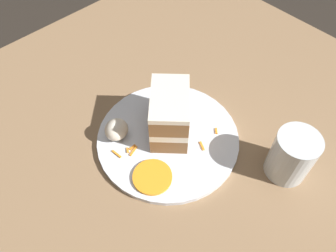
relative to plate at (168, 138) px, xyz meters
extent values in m
plane|color=black|center=(-0.05, 0.01, -0.03)|extent=(6.00, 6.00, 0.00)
cube|color=#846647|center=(-0.05, 0.01, -0.02)|extent=(1.21, 1.00, 0.03)
cylinder|color=silver|center=(0.00, 0.00, 0.00)|extent=(0.29, 0.29, 0.01)
cube|color=brown|center=(0.01, 0.01, 0.02)|extent=(0.13, 0.13, 0.04)
cube|color=silver|center=(0.01, 0.01, 0.05)|extent=(0.13, 0.13, 0.02)
cube|color=brown|center=(0.01, 0.01, 0.08)|extent=(0.13, 0.13, 0.04)
cube|color=silver|center=(0.01, 0.01, 0.10)|extent=(0.13, 0.13, 0.01)
ellipsoid|color=silver|center=(-0.07, 0.07, 0.03)|extent=(0.05, 0.04, 0.05)
cylinder|color=orange|center=(-0.09, -0.05, 0.01)|extent=(0.07, 0.07, 0.01)
cube|color=orange|center=(0.08, -0.06, 0.01)|extent=(0.01, 0.01, 0.00)
cube|color=orange|center=(-0.10, 0.04, 0.01)|extent=(0.01, 0.02, 0.00)
cube|color=orange|center=(-0.08, 0.03, 0.01)|extent=(0.01, 0.01, 0.00)
cube|color=orange|center=(-0.07, 0.02, 0.01)|extent=(0.02, 0.01, 0.00)
cube|color=orange|center=(0.10, 0.06, 0.01)|extent=(0.03, 0.02, 0.00)
cube|color=orange|center=(-0.07, 0.03, 0.01)|extent=(0.01, 0.00, 0.00)
cube|color=orange|center=(0.03, -0.06, 0.01)|extent=(0.01, 0.02, 0.00)
cylinder|color=silver|center=(0.12, -0.21, 0.05)|extent=(0.08, 0.08, 0.10)
cylinder|color=silver|center=(0.12, -0.21, 0.01)|extent=(0.07, 0.07, 0.04)
camera|label=1|loc=(-0.26, -0.28, 0.56)|focal=35.00mm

